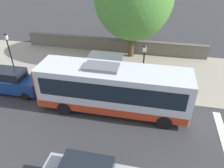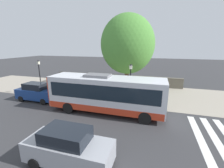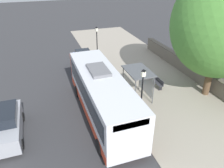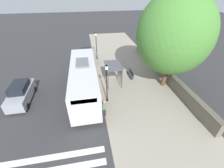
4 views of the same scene
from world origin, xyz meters
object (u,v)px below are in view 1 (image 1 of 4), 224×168
(pedestrian, at_px, (170,91))
(bench, at_px, (100,63))
(street_lamp_far, at_px, (10,54))
(street_lamp_near, at_px, (143,67))
(bus_shelter, at_px, (106,60))
(parked_car_behind_bus, at_px, (12,82))
(bus, at_px, (113,88))

(pedestrian, bearing_deg, bench, -124.02)
(pedestrian, xyz_separation_m, street_lamp_far, (-0.57, -13.02, 1.50))
(street_lamp_near, relative_size, street_lamp_far, 0.98)
(bus_shelter, xyz_separation_m, street_lamp_far, (1.42, -7.71, 0.44))
(bench, bearing_deg, street_lamp_far, -59.89)
(street_lamp_near, relative_size, parked_car_behind_bus, 0.95)
(bus_shelter, height_order, street_lamp_far, street_lamp_far)
(street_lamp_near, height_order, street_lamp_far, street_lamp_far)
(bus_shelter, distance_m, street_lamp_near, 3.49)
(pedestrian, bearing_deg, street_lamp_near, -105.08)
(street_lamp_far, bearing_deg, street_lamp_near, 90.04)
(bus, distance_m, pedestrian, 4.35)
(parked_car_behind_bus, bearing_deg, pedestrian, 94.98)
(pedestrian, bearing_deg, parked_car_behind_bus, -85.02)
(bus_shelter, height_order, parked_car_behind_bus, bus_shelter)
(pedestrian, xyz_separation_m, street_lamp_near, (-0.58, -2.13, 1.47))
(bus, relative_size, bus_shelter, 3.67)
(parked_car_behind_bus, bearing_deg, bench, 133.49)
(bench, xyz_separation_m, parked_car_behind_bus, (5.43, -5.72, 0.48))
(bench, bearing_deg, parked_car_behind_bus, -46.51)
(pedestrian, height_order, parked_car_behind_bus, parked_car_behind_bus)
(street_lamp_near, bearing_deg, bus_shelter, -113.95)
(bus, bearing_deg, pedestrian, 112.36)
(street_lamp_near, height_order, parked_car_behind_bus, street_lamp_near)
(bus, distance_m, street_lamp_near, 2.95)
(bus_shelter, distance_m, pedestrian, 5.76)
(bus_shelter, xyz_separation_m, street_lamp_near, (1.41, 3.17, 0.40))
(bus, distance_m, parked_car_behind_bus, 8.29)
(street_lamp_far, bearing_deg, bus, 76.37)
(bench, relative_size, parked_car_behind_bus, 0.42)
(bus_shelter, bearing_deg, bus, 20.46)
(street_lamp_near, bearing_deg, street_lamp_far, -89.96)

